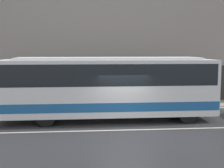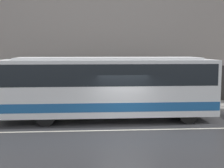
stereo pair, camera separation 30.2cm
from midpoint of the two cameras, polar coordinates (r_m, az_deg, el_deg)
name	(u,v)px [view 1 (the left image)]	position (r m, az deg, el deg)	size (l,w,h in m)	color
ground_plane	(126,130)	(14.73, 2.03, -8.41)	(60.00, 60.00, 0.00)	#2D2D30
sidewalk	(115,107)	(20.09, 0.04, -4.15)	(60.00, 3.08, 0.16)	gray
building_facade	(112,30)	(21.46, -0.38, 9.83)	(60.00, 0.35, 10.45)	gray
lane_stripe	(126,130)	(14.73, 2.03, -8.40)	(54.00, 0.14, 0.01)	beige
transit_bus	(109,85)	(16.47, -1.13, -0.17)	(11.17, 2.57, 3.33)	white
pedestrian_waiting	(46,93)	(20.35, -12.46, -1.57)	(0.36, 0.36, 1.77)	#1E5933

